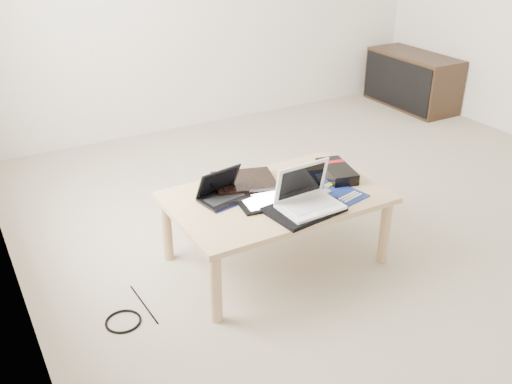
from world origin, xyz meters
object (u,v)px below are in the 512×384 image
coffee_table (276,203)px  media_cabinet (412,80)px  gpu_box (337,171)px  netbook (223,193)px  white_laptop (307,198)px

coffee_table → media_cabinet: (2.51, 1.64, -0.10)m
coffee_table → gpu_box: 0.42m
media_cabinet → netbook: (-2.77, -1.54, 0.19)m
netbook → gpu_box: (0.67, -0.07, -0.00)m
white_laptop → media_cabinet: bearing=36.9°
netbook → gpu_box: 0.67m
coffee_table → gpu_box: size_ratio=3.56×
white_laptop → gpu_box: white_laptop is taller
white_laptop → gpu_box: size_ratio=0.99×
coffee_table → gpu_box: bearing=3.7°
media_cabinet → white_laptop: size_ratio=2.96×
white_laptop → netbook: bearing=136.0°
media_cabinet → gpu_box: media_cabinet is taller
coffee_table → white_laptop: bearing=-75.8°
gpu_box → coffee_table: bearing=-176.3°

